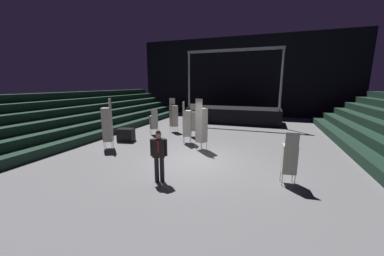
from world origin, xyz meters
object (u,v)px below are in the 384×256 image
Objects in this scene: chair_stack_front_right at (187,123)px; chair_stack_rear_left at (201,125)px; chair_stack_mid_centre at (193,121)px; chair_stack_rear_right at (289,158)px; stage_riser at (233,114)px; man_with_tie at (159,153)px; chair_stack_mid_left at (174,115)px; chair_stack_front_left at (154,122)px; chair_stack_mid_right at (107,124)px; equipment_road_case at (126,135)px.

chair_stack_rear_left reaches higher than chair_stack_front_right.
chair_stack_rear_right is at bearing 116.42° from chair_stack_mid_centre.
stage_riser reaches higher than chair_stack_front_right.
chair_stack_mid_left is (-2.76, 7.31, 0.14)m from man_with_tie.
chair_stack_rear_left is (3.00, -3.31, 0.13)m from chair_stack_mid_left.
chair_stack_front_left is 0.67× the size of chair_stack_rear_left.
chair_stack_mid_left is 1.28× the size of chair_stack_rear_right.
chair_stack_mid_right is at bearing -115.07° from stage_riser.
chair_stack_rear_left is at bearing -74.92° from chair_stack_front_left.
chair_stack_mid_left is at bearing 7.65° from chair_stack_front_left.
chair_stack_front_left is at bearing 69.81° from equipment_road_case.
chair_stack_mid_left is 1.93m from chair_stack_mid_centre.
chair_stack_front_right is 1.28× the size of chair_stack_rear_right.
chair_stack_rear_right is 8.92m from equipment_road_case.
chair_stack_rear_left reaches higher than man_with_tie.
chair_stack_mid_centre is 2.78m from chair_stack_rear_left.
chair_stack_mid_centre is (2.60, 0.36, 0.17)m from chair_stack_front_left.
chair_stack_rear_right is (5.10, -5.21, -0.13)m from chair_stack_mid_centre.
stage_riser is 7.92m from chair_stack_front_right.
chair_stack_front_left is at bearing 175.86° from chair_stack_rear_left.
equipment_road_case is (-4.36, 4.13, -0.64)m from man_with_tie.
chair_stack_front_left is 2.63m from chair_stack_mid_centre.
stage_riser is 11.20m from chair_stack_mid_right.
man_with_tie reaches higher than chair_stack_front_left.
equipment_road_case is (-0.72, -1.97, -0.49)m from chair_stack_front_left.
chair_stack_rear_right is at bearing 85.31° from chair_stack_mid_left.
chair_stack_rear_right is (7.70, -4.85, 0.04)m from chair_stack_front_left.
chair_stack_front_right is at bearing 75.20° from chair_stack_mid_left.
equipment_road_case is at bearing 10.19° from chair_stack_mid_left.
man_with_tie is 1.04× the size of chair_stack_front_left.
chair_stack_mid_centre is at bearing 128.11° from chair_stack_rear_right.
equipment_road_case is at bearing -157.31° from chair_stack_rear_left.
chair_stack_rear_left is at bearing 138.05° from chair_stack_rear_right.
equipment_road_case is (-4.60, 0.13, -0.91)m from chair_stack_rear_left.
stage_riser is 9.85m from equipment_road_case.
chair_stack_front_left is 0.83× the size of chair_stack_mid_centre.
chair_stack_mid_left is 2.56× the size of equipment_road_case.
stage_riser reaches higher than chair_stack_mid_right.
chair_stack_front_left is 0.67× the size of chair_stack_mid_right.
stage_riser is 3.03× the size of chair_stack_rear_left.
equipment_road_case is at bearing -62.70° from man_with_tie.
chair_stack_mid_centre is at bearing 141.69° from chair_stack_rear_left.
chair_stack_front_right reaches higher than man_with_tie.
chair_stack_front_right and chair_stack_mid_left have the same top height.
chair_stack_mid_left is 9.13m from chair_stack_rear_right.
chair_stack_rear_right is at bearing -11.31° from chair_stack_rear_left.
man_with_tie is 4.26m from chair_stack_rear_right.
chair_stack_mid_centre is 1.14× the size of chair_stack_rear_right.
stage_riser is at bearing -111.30° from man_with_tie.
equipment_road_case is (-3.33, -2.33, -0.66)m from chair_stack_mid_centre.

